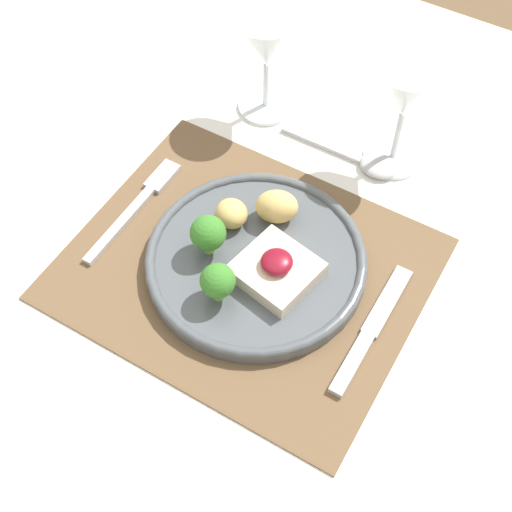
% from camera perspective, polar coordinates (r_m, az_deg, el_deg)
% --- Properties ---
extents(ground_plane, '(8.00, 8.00, 0.00)m').
position_cam_1_polar(ground_plane, '(1.54, -0.49, -17.26)').
color(ground_plane, brown).
extents(dining_table, '(1.58, 1.17, 0.77)m').
position_cam_1_polar(dining_table, '(0.90, -0.80, -3.79)').
color(dining_table, white).
rests_on(dining_table, ground_plane).
extents(placemat, '(0.40, 0.33, 0.00)m').
position_cam_1_polar(placemat, '(0.84, -0.86, -1.01)').
color(placemat, brown).
rests_on(placemat, dining_table).
extents(dinner_plate, '(0.26, 0.26, 0.07)m').
position_cam_1_polar(dinner_plate, '(0.82, -0.07, -0.11)').
color(dinner_plate, '#4C5156').
rests_on(dinner_plate, placemat).
extents(fork, '(0.02, 0.18, 0.01)m').
position_cam_1_polar(fork, '(0.90, -9.35, 4.21)').
color(fork, '#B2B2B7').
rests_on(fork, placemat).
extents(knife, '(0.02, 0.18, 0.01)m').
position_cam_1_polar(knife, '(0.79, 8.87, -6.40)').
color(knife, '#B2B2B7').
rests_on(knife, placemat).
extents(spoon, '(0.17, 0.04, 0.01)m').
position_cam_1_polar(spoon, '(0.95, 8.85, 7.49)').
color(spoon, '#B2B2B7').
rests_on(spoon, dining_table).
extents(wine_glass_near, '(0.09, 0.09, 0.15)m').
position_cam_1_polar(wine_glass_near, '(0.89, 11.95, 12.42)').
color(wine_glass_near, white).
rests_on(wine_glass_near, dining_table).
extents(wine_glass_far, '(0.09, 0.09, 0.15)m').
position_cam_1_polar(wine_glass_far, '(0.95, 0.85, 16.45)').
color(wine_glass_far, white).
rests_on(wine_glass_far, dining_table).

